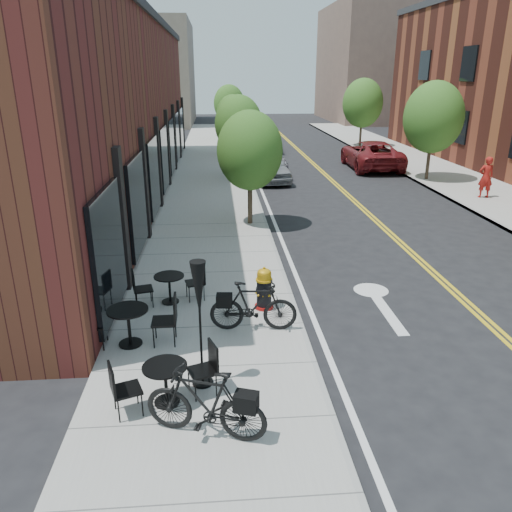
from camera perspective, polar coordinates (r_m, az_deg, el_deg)
name	(u,v)px	position (r m, az deg, el deg)	size (l,w,h in m)	color
ground	(317,367)	(9.34, 6.96, -12.53)	(120.00, 120.00, 0.00)	black
sidewalk_near	(210,217)	(18.37, -5.26, 4.41)	(4.00, 70.00, 0.12)	#9E9B93
building_near	(98,113)	(22.26, -17.57, 15.35)	(5.00, 28.00, 7.00)	#4F1B19
bg_building_left	(153,73)	(56.04, -11.66, 19.76)	(8.00, 14.00, 10.00)	#726656
bg_building_right	(375,64)	(60.36, 13.41, 20.59)	(10.00, 16.00, 12.00)	brown
tree_near_a	(250,151)	(16.90, -0.71, 11.93)	(2.20, 2.20, 3.81)	#382B1E
tree_near_b	(239,124)	(24.82, -2.00, 14.82)	(2.30, 2.30, 3.98)	#382B1E
tree_near_c	(233,115)	(32.80, -2.67, 15.79)	(2.10, 2.10, 3.67)	#382B1E
tree_near_d	(229,104)	(40.76, -3.09, 17.00)	(2.40, 2.40, 4.11)	#382B1E
tree_far_b	(433,117)	(25.91, 19.61, 14.70)	(2.80, 2.80, 4.62)	#382B1E
tree_far_c	(363,103)	(37.20, 12.09, 16.72)	(2.80, 2.80, 4.62)	#382B1E
fire_hydrant	(264,289)	(10.97, 0.93, -3.76)	(0.48, 0.48, 0.96)	maroon
bicycle_left	(205,403)	(7.35, -5.81, -16.39)	(0.51, 1.80, 1.08)	black
bicycle_right	(253,306)	(10.02, -0.30, -5.75)	(0.50, 1.75, 1.05)	black
bistro_set_a	(165,379)	(8.11, -10.30, -13.63)	(1.65, 0.95, 0.87)	black
bistro_set_b	(169,285)	(11.41, -9.87, -3.27)	(1.61, 0.82, 0.85)	black
bistro_set_c	(129,321)	(9.82, -14.36, -7.26)	(1.79, 0.79, 0.97)	black
patio_umbrella	(199,298)	(7.93, -6.52, -4.80)	(0.35, 0.35, 2.19)	black
parked_car_a	(269,166)	(24.98, 1.49, 10.22)	(1.68, 4.19, 1.43)	gray
parked_car_b	(264,161)	(26.64, 0.97, 10.85)	(1.51, 4.33, 1.43)	black
parked_car_c	(264,140)	(34.99, 0.97, 13.16)	(2.13, 5.24, 1.52)	#B0B0B5
parked_car_far	(371,155)	(29.00, 13.03, 11.23)	(2.56, 5.55, 1.54)	maroon
pedestrian	(486,177)	(23.00, 24.78, 8.18)	(0.62, 0.41, 1.70)	maroon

